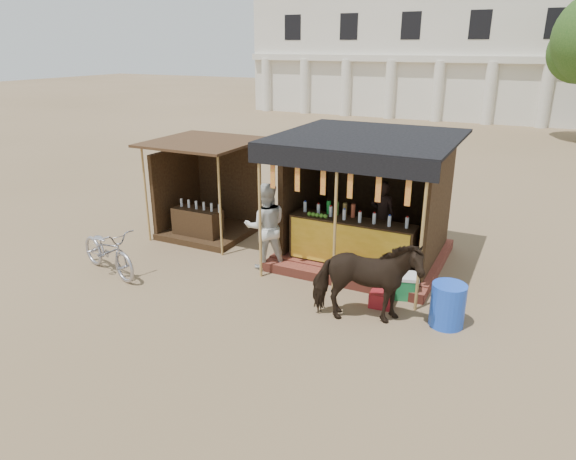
{
  "coord_description": "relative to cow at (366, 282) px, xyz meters",
  "views": [
    {
      "loc": [
        4.2,
        -6.87,
        4.53
      ],
      "look_at": [
        0.0,
        1.6,
        1.1
      ],
      "focal_mm": 32.0,
      "sensor_mm": 36.0,
      "label": 1
    }
  ],
  "objects": [
    {
      "name": "ground",
      "position": [
        -1.9,
        -0.72,
        -0.77
      ],
      "size": [
        120.0,
        120.0,
        0.0
      ],
      "primitive_type": "plane",
      "color": "#846B4C",
      "rests_on": "ground"
    },
    {
      "name": "secondary_stall",
      "position": [
        -5.06,
        2.51,
        0.08
      ],
      "size": [
        2.4,
        2.4,
        2.38
      ],
      "color": "#3B2A15",
      "rests_on": "ground"
    },
    {
      "name": "bystander",
      "position": [
        -2.61,
        1.28,
        0.17
      ],
      "size": [
        1.15,
        1.09,
        1.87
      ],
      "primitive_type": "imported",
      "rotation": [
        0.0,
        0.0,
        3.72
      ],
      "color": "beige",
      "rests_on": "ground"
    },
    {
      "name": "red_crate",
      "position": [
        0.1,
        0.72,
        -0.63
      ],
      "size": [
        0.43,
        0.46,
        0.28
      ],
      "primitive_type": "cube",
      "rotation": [
        0.0,
        0.0,
        0.08
      ],
      "color": "maroon",
      "rests_on": "ground"
    },
    {
      "name": "background_building",
      "position": [
        -3.9,
        29.22,
        3.21
      ],
      "size": [
        26.0,
        7.45,
        8.18
      ],
      "color": "silver",
      "rests_on": "ground"
    },
    {
      "name": "cooler",
      "position": [
        0.32,
        1.22,
        -0.53
      ],
      "size": [
        0.73,
        0.59,
        0.46
      ],
      "color": "#1A793E",
      "rests_on": "ground"
    },
    {
      "name": "motorbike",
      "position": [
        -5.42,
        -0.43,
        -0.26
      ],
      "size": [
        2.04,
        1.19,
        1.01
      ],
      "primitive_type": "imported",
      "rotation": [
        0.0,
        0.0,
        1.28
      ],
      "color": "#9E9DA6",
      "rests_on": "ground"
    },
    {
      "name": "cow",
      "position": [
        0.0,
        0.0,
        0.0
      ],
      "size": [
        1.98,
        1.37,
        1.53
      ],
      "primitive_type": "imported",
      "rotation": [
        0.0,
        0.0,
        1.9
      ],
      "color": "black",
      "rests_on": "ground"
    },
    {
      "name": "main_stall",
      "position": [
        -0.88,
        2.63,
        0.26
      ],
      "size": [
        3.6,
        3.61,
        2.78
      ],
      "color": "brown",
      "rests_on": "ground"
    },
    {
      "name": "blue_barrel",
      "position": [
        1.3,
        0.52,
        -0.39
      ],
      "size": [
        0.69,
        0.69,
        0.76
      ],
      "primitive_type": "cylinder",
      "rotation": [
        0.0,
        0.0,
        0.21
      ],
      "color": "blue",
      "rests_on": "ground"
    }
  ]
}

